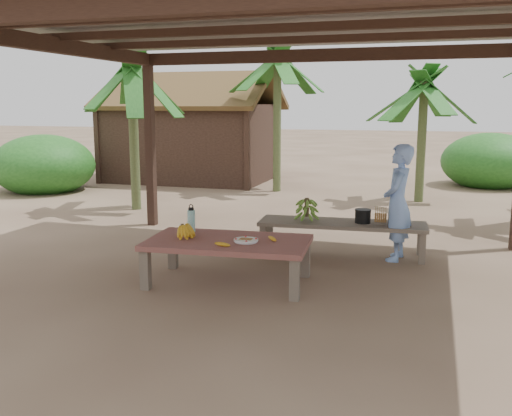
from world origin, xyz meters
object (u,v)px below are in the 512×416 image
(bench, at_px, (342,226))
(cooking_pot, at_px, (363,216))
(plate, at_px, (246,240))
(water_flask, at_px, (191,220))
(woman, at_px, (398,203))
(work_table, at_px, (228,245))
(ripe_banana_bunch, at_px, (182,230))

(bench, distance_m, cooking_pot, 0.30)
(plate, bearing_deg, cooking_pot, 57.25)
(water_flask, xyz_separation_m, woman, (2.30, 1.31, 0.11))
(work_table, height_order, water_flask, water_flask)
(work_table, bearing_deg, ripe_banana_bunch, 178.86)
(ripe_banana_bunch, height_order, cooking_pot, ripe_banana_bunch)
(plate, distance_m, woman, 2.23)
(ripe_banana_bunch, relative_size, plate, 1.03)
(plate, bearing_deg, bench, 63.88)
(work_table, height_order, woman, woman)
(bench, xyz_separation_m, plate, (-0.81, -1.65, 0.12))
(work_table, distance_m, water_flask, 0.65)
(work_table, height_order, cooking_pot, cooking_pot)
(bench, relative_size, water_flask, 6.71)
(bench, xyz_separation_m, water_flask, (-1.59, -1.34, 0.25))
(bench, height_order, cooking_pot, cooking_pot)
(work_table, relative_size, woman, 1.25)
(water_flask, bearing_deg, work_table, -25.38)
(bench, xyz_separation_m, woman, (0.71, -0.03, 0.36))
(bench, bearing_deg, ripe_banana_bunch, -138.16)
(water_flask, bearing_deg, woman, 29.63)
(work_table, bearing_deg, cooking_pot, 46.76)
(woman, bearing_deg, water_flask, -55.11)
(work_table, relative_size, water_flask, 5.62)
(plate, bearing_deg, woman, 46.74)
(work_table, bearing_deg, plate, -14.32)
(ripe_banana_bunch, xyz_separation_m, plate, (0.77, -0.00, -0.07))
(plate, relative_size, woman, 0.18)
(work_table, bearing_deg, bench, 52.58)
(plate, distance_m, water_flask, 0.85)
(plate, relative_size, cooking_pot, 1.32)
(work_table, xyz_separation_m, ripe_banana_bunch, (-0.54, -0.03, 0.15))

